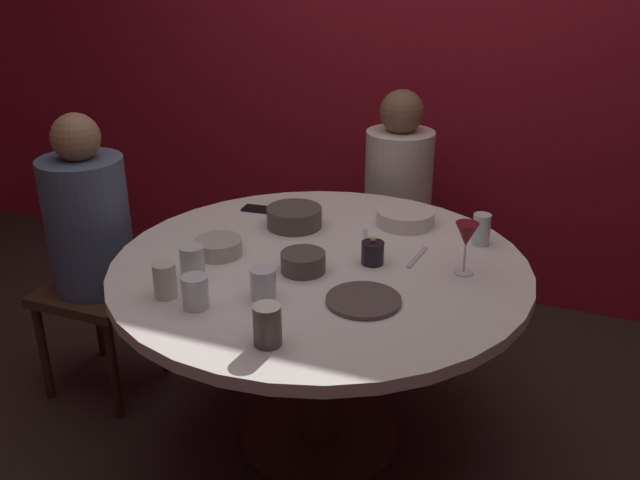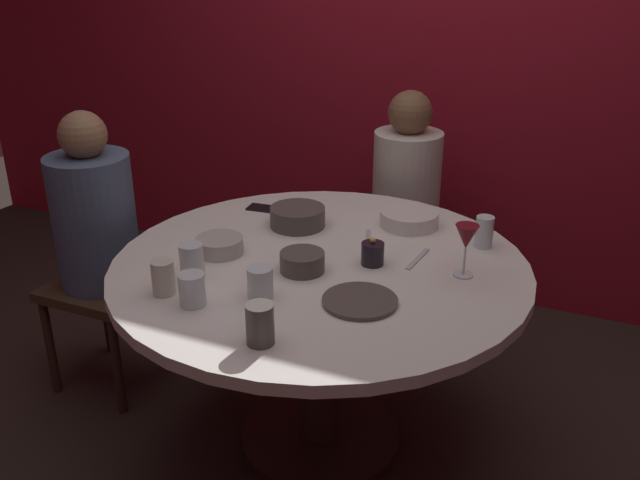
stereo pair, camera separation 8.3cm
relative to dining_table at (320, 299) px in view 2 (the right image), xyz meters
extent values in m
plane|color=#2D231E|center=(0.00, 0.00, -0.60)|extent=(8.00, 8.00, 0.00)
cube|color=maroon|center=(0.00, 1.44, 0.70)|extent=(6.00, 0.10, 2.60)
cylinder|color=silver|center=(0.00, 0.00, 0.12)|extent=(1.41, 1.41, 0.04)
cylinder|color=#332319|center=(0.00, 0.00, -0.25)|extent=(0.14, 0.14, 0.70)
cylinder|color=#2D2116|center=(0.00, 0.00, -0.59)|extent=(0.60, 0.60, 0.03)
cube|color=#3F2D1E|center=(-0.96, 0.00, -0.15)|extent=(0.40, 0.40, 0.04)
cylinder|color=#475670|center=(-0.96, 0.00, 0.13)|extent=(0.32, 0.32, 0.53)
sphere|color=#8C6647|center=(-0.96, 0.00, 0.48)|extent=(0.18, 0.18, 0.18)
cylinder|color=#332319|center=(-1.13, -0.17, -0.39)|extent=(0.04, 0.04, 0.43)
cylinder|color=#332319|center=(-0.79, -0.17, -0.39)|extent=(0.04, 0.04, 0.43)
cylinder|color=#332319|center=(-1.13, 0.17, -0.39)|extent=(0.04, 0.04, 0.43)
cylinder|color=#332319|center=(-0.79, 0.17, -0.39)|extent=(0.04, 0.04, 0.43)
cube|color=#3F2D1E|center=(0.00, 0.98, -0.15)|extent=(0.40, 0.40, 0.04)
cylinder|color=beige|center=(0.00, 0.98, 0.11)|extent=(0.31, 0.31, 0.48)
sphere|color=brown|center=(0.00, 0.98, 0.44)|extent=(0.20, 0.20, 0.20)
cylinder|color=#332319|center=(-0.17, 1.15, -0.39)|extent=(0.04, 0.04, 0.43)
cylinder|color=#332319|center=(-0.17, 0.81, -0.39)|extent=(0.04, 0.04, 0.43)
cylinder|color=#332319|center=(0.17, 1.15, -0.39)|extent=(0.04, 0.04, 0.43)
cylinder|color=#332319|center=(0.17, 0.81, -0.39)|extent=(0.04, 0.04, 0.43)
cylinder|color=black|center=(0.17, 0.05, 0.18)|extent=(0.08, 0.08, 0.08)
sphere|color=#F9D159|center=(0.17, 0.05, 0.23)|extent=(0.02, 0.02, 0.02)
cylinder|color=silver|center=(0.47, 0.09, 0.15)|extent=(0.06, 0.06, 0.01)
cylinder|color=silver|center=(0.47, 0.09, 0.19)|extent=(0.01, 0.01, 0.09)
cone|color=maroon|center=(0.47, 0.09, 0.28)|extent=(0.08, 0.08, 0.08)
cylinder|color=#4C4742|center=(0.23, -0.21, 0.15)|extent=(0.23, 0.23, 0.01)
cube|color=black|center=(-0.40, 0.36, 0.15)|extent=(0.15, 0.08, 0.01)
cylinder|color=#4C4742|center=(-0.20, 0.25, 0.18)|extent=(0.21, 0.21, 0.07)
cylinder|color=#B2ADA3|center=(-0.35, -0.07, 0.17)|extent=(0.16, 0.16, 0.06)
cylinder|color=silver|center=(0.18, 0.43, 0.17)|extent=(0.22, 0.22, 0.06)
cylinder|color=#4C4742|center=(-0.03, -0.09, 0.18)|extent=(0.15, 0.15, 0.07)
cylinder|color=silver|center=(-0.07, -0.30, 0.19)|extent=(0.08, 0.08, 0.10)
cylinder|color=silver|center=(-0.33, -0.27, 0.20)|extent=(0.08, 0.08, 0.11)
cylinder|color=#4C4742|center=(0.06, -0.53, 0.20)|extent=(0.08, 0.08, 0.12)
cylinder|color=beige|center=(-0.35, -0.40, 0.20)|extent=(0.07, 0.07, 0.11)
cylinder|color=silver|center=(-0.23, -0.42, 0.19)|extent=(0.08, 0.08, 0.10)
cylinder|color=silver|center=(0.48, 0.35, 0.20)|extent=(0.06, 0.06, 0.11)
cube|color=#B7B7BC|center=(0.30, 0.15, 0.15)|extent=(0.03, 0.18, 0.01)
cube|color=#B7B7BC|center=(0.09, 0.23, 0.15)|extent=(0.07, 0.18, 0.01)
camera|label=1|loc=(0.78, -1.96, 1.15)|focal=38.93mm
camera|label=2|loc=(0.85, -1.93, 1.15)|focal=38.93mm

